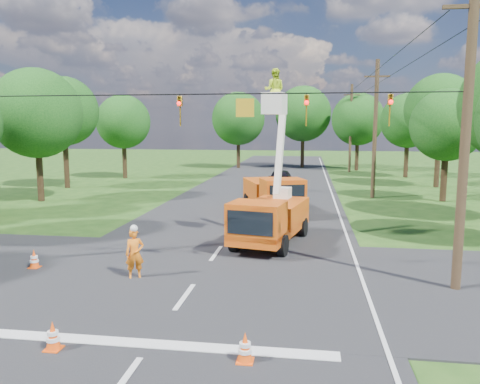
% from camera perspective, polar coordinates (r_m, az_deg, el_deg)
% --- Properties ---
extents(ground, '(140.00, 140.00, 0.00)m').
position_cam_1_polar(ground, '(34.03, 1.95, -0.86)').
color(ground, '#1F4414').
rests_on(ground, ground).
extents(road_main, '(12.00, 100.00, 0.06)m').
position_cam_1_polar(road_main, '(34.03, 1.95, -0.86)').
color(road_main, black).
rests_on(road_main, ground).
extents(road_cross, '(56.00, 10.00, 0.07)m').
position_cam_1_polar(road_cross, '(16.70, -4.96, -10.33)').
color(road_cross, black).
rests_on(road_cross, ground).
extents(stop_bar, '(9.00, 0.45, 0.02)m').
position_cam_1_polar(stop_bar, '(12.06, -10.88, -17.92)').
color(stop_bar, silver).
rests_on(stop_bar, ground).
extents(edge_line, '(0.12, 90.00, 0.02)m').
position_cam_1_polar(edge_line, '(33.89, 11.41, -1.06)').
color(edge_line, silver).
rests_on(edge_line, ground).
extents(bucket_truck, '(3.34, 6.21, 7.74)m').
position_cam_1_polar(bucket_truck, '(20.77, 3.73, -1.91)').
color(bucket_truck, '#C1570D').
rests_on(bucket_truck, ground).
extents(second_truck, '(4.25, 6.64, 2.34)m').
position_cam_1_polar(second_truck, '(28.22, 4.06, -0.22)').
color(second_truck, '#C1570D').
rests_on(second_truck, ground).
extents(ground_worker, '(0.76, 0.66, 1.75)m').
position_cam_1_polar(ground_worker, '(16.70, -12.72, -7.36)').
color(ground_worker, orange).
rests_on(ground_worker, ground).
extents(distant_car, '(2.04, 4.67, 1.56)m').
position_cam_1_polar(distant_car, '(40.37, 4.88, 1.63)').
color(distant_car, black).
rests_on(distant_car, ground).
extents(traffic_cone_0, '(0.38, 0.38, 0.71)m').
position_cam_1_polar(traffic_cone_0, '(12.30, -21.85, -16.00)').
color(traffic_cone_0, '#FE4F0D').
rests_on(traffic_cone_0, ground).
extents(traffic_cone_1, '(0.38, 0.38, 0.71)m').
position_cam_1_polar(traffic_cone_1, '(10.97, 0.62, -18.45)').
color(traffic_cone_1, '#FE4F0D').
rests_on(traffic_cone_1, ground).
extents(traffic_cone_2, '(0.38, 0.38, 0.71)m').
position_cam_1_polar(traffic_cone_2, '(21.98, 0.84, -4.84)').
color(traffic_cone_2, '#FE4F0D').
rests_on(traffic_cone_2, ground).
extents(traffic_cone_3, '(0.38, 0.38, 0.71)m').
position_cam_1_polar(traffic_cone_3, '(24.13, 3.88, -3.69)').
color(traffic_cone_3, '#FE4F0D').
rests_on(traffic_cone_3, ground).
extents(traffic_cone_4, '(0.38, 0.38, 0.71)m').
position_cam_1_polar(traffic_cone_4, '(19.12, -23.80, -7.50)').
color(traffic_cone_4, '#FE4F0D').
rests_on(traffic_cone_4, ground).
extents(pole_right_near, '(1.80, 0.30, 10.00)m').
position_cam_1_polar(pole_right_near, '(16.16, 25.83, 6.73)').
color(pole_right_near, '#4C3823').
rests_on(pole_right_near, ground).
extents(pole_right_mid, '(1.80, 0.30, 10.00)m').
position_cam_1_polar(pole_right_mid, '(35.75, 16.15, 7.47)').
color(pole_right_mid, '#4C3823').
rests_on(pole_right_mid, ground).
extents(pole_right_far, '(1.80, 0.30, 10.00)m').
position_cam_1_polar(pole_right_far, '(55.63, 13.34, 7.65)').
color(pole_right_far, '#4C3823').
rests_on(pole_right_far, ground).
extents(signal_span, '(18.00, 0.29, 1.07)m').
position_cam_1_polar(signal_span, '(15.49, 2.94, 10.34)').
color(signal_span, black).
rests_on(signal_span, ground).
extents(tree_left_d, '(6.20, 6.20, 9.24)m').
position_cam_1_polar(tree_left_d, '(35.70, -23.58, 8.76)').
color(tree_left_d, '#382616').
rests_on(tree_left_d, ground).
extents(tree_left_e, '(5.80, 5.80, 9.41)m').
position_cam_1_polar(tree_left_e, '(42.67, -20.71, 9.17)').
color(tree_left_e, '#382616').
rests_on(tree_left_e, ground).
extents(tree_left_f, '(5.40, 5.40, 8.40)m').
position_cam_1_polar(tree_left_f, '(49.03, -14.04, 8.29)').
color(tree_left_f, '#382616').
rests_on(tree_left_f, ground).
extents(tree_right_c, '(5.00, 5.00, 7.83)m').
position_cam_1_polar(tree_right_c, '(35.72, 23.93, 7.44)').
color(tree_right_c, '#382616').
rests_on(tree_right_c, ground).
extents(tree_right_d, '(6.00, 6.00, 9.70)m').
position_cam_1_polar(tree_right_d, '(43.88, 23.25, 9.24)').
color(tree_right_d, '#382616').
rests_on(tree_right_d, ground).
extents(tree_right_e, '(5.60, 5.60, 8.63)m').
position_cam_1_polar(tree_right_e, '(51.43, 19.81, 8.17)').
color(tree_right_e, '#382616').
rests_on(tree_right_e, ground).
extents(tree_far_a, '(6.60, 6.60, 9.50)m').
position_cam_1_polar(tree_far_a, '(59.07, -0.21, 8.92)').
color(tree_far_a, '#382616').
rests_on(tree_far_a, ground).
extents(tree_far_b, '(7.00, 7.00, 10.32)m').
position_cam_1_polar(tree_far_b, '(60.44, 7.71, 9.42)').
color(tree_far_b, '#382616').
rests_on(tree_far_b, ground).
extents(tree_far_c, '(6.20, 6.20, 9.18)m').
position_cam_1_polar(tree_far_c, '(57.72, 14.20, 8.58)').
color(tree_far_c, '#382616').
rests_on(tree_far_c, ground).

